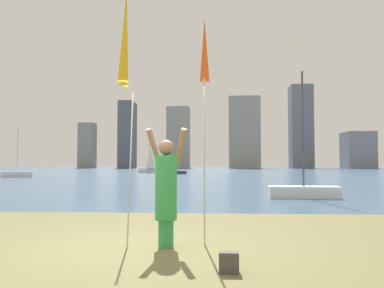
{
  "coord_description": "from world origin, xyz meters",
  "views": [
    {
      "loc": [
        1.27,
        -5.98,
        1.29
      ],
      "look_at": [
        0.12,
        12.22,
        2.18
      ],
      "focal_mm": 36.96,
      "sensor_mm": 36.0,
      "label": 1
    }
  ],
  "objects_px": {
    "kite_flag_left": "(125,39)",
    "sailboat_1": "(150,161)",
    "sailboat_2": "(17,174)",
    "sailboat_3": "(179,172)",
    "kite_flag_right": "(205,56)",
    "bag": "(229,262)",
    "person": "(166,188)",
    "sailboat_4": "(304,191)"
  },
  "relations": [
    {
      "from": "person",
      "to": "sailboat_1",
      "type": "distance_m",
      "value": 47.89
    },
    {
      "from": "sailboat_2",
      "to": "bag",
      "type": "bearing_deg",
      "value": -58.74
    },
    {
      "from": "sailboat_2",
      "to": "kite_flag_left",
      "type": "bearing_deg",
      "value": -60.01
    },
    {
      "from": "kite_flag_left",
      "to": "bag",
      "type": "xyz_separation_m",
      "value": [
        1.51,
        -1.05,
        -3.04
      ]
    },
    {
      "from": "kite_flag_right",
      "to": "sailboat_4",
      "type": "xyz_separation_m",
      "value": [
        3.41,
        8.56,
        -2.78
      ]
    },
    {
      "from": "kite_flag_left",
      "to": "sailboat_1",
      "type": "xyz_separation_m",
      "value": [
        -7.7,
        47.48,
        -1.6
      ]
    },
    {
      "from": "person",
      "to": "sailboat_2",
      "type": "xyz_separation_m",
      "value": [
        -17.42,
        28.86,
        -0.57
      ]
    },
    {
      "from": "person",
      "to": "sailboat_4",
      "type": "relative_size",
      "value": 0.39
    },
    {
      "from": "sailboat_1",
      "to": "sailboat_4",
      "type": "relative_size",
      "value": 1.08
    },
    {
      "from": "bag",
      "to": "sailboat_2",
      "type": "relative_size",
      "value": 0.05
    },
    {
      "from": "kite_flag_left",
      "to": "sailboat_3",
      "type": "distance_m",
      "value": 41.66
    },
    {
      "from": "kite_flag_right",
      "to": "sailboat_1",
      "type": "distance_m",
      "value": 47.72
    },
    {
      "from": "kite_flag_right",
      "to": "sailboat_4",
      "type": "distance_m",
      "value": 9.62
    },
    {
      "from": "bag",
      "to": "sailboat_3",
      "type": "xyz_separation_m",
      "value": [
        -4.75,
        42.49,
        0.11
      ]
    },
    {
      "from": "sailboat_1",
      "to": "sailboat_2",
      "type": "height_order",
      "value": "sailboat_1"
    },
    {
      "from": "person",
      "to": "sailboat_2",
      "type": "relative_size",
      "value": 0.4
    },
    {
      "from": "person",
      "to": "sailboat_3",
      "type": "bearing_deg",
      "value": 102.23
    },
    {
      "from": "person",
      "to": "sailboat_2",
      "type": "distance_m",
      "value": 33.71
    },
    {
      "from": "bag",
      "to": "sailboat_4",
      "type": "relative_size",
      "value": 0.05
    },
    {
      "from": "sailboat_3",
      "to": "sailboat_1",
      "type": "bearing_deg",
      "value": 126.44
    },
    {
      "from": "kite_flag_right",
      "to": "sailboat_1",
      "type": "bearing_deg",
      "value": 100.72
    },
    {
      "from": "kite_flag_left",
      "to": "kite_flag_right",
      "type": "xyz_separation_m",
      "value": [
        1.18,
        0.61,
        -0.11
      ]
    },
    {
      "from": "sailboat_1",
      "to": "person",
      "type": "bearing_deg",
      "value": -80.04
    },
    {
      "from": "kite_flag_left",
      "to": "sailboat_1",
      "type": "relative_size",
      "value": 0.78
    },
    {
      "from": "kite_flag_right",
      "to": "person",
      "type": "bearing_deg",
      "value": -153.05
    },
    {
      "from": "sailboat_3",
      "to": "kite_flag_right",
      "type": "bearing_deg",
      "value": -83.83
    },
    {
      "from": "kite_flag_right",
      "to": "kite_flag_left",
      "type": "bearing_deg",
      "value": -152.69
    },
    {
      "from": "person",
      "to": "kite_flag_left",
      "type": "height_order",
      "value": "kite_flag_left"
    },
    {
      "from": "sailboat_4",
      "to": "kite_flag_right",
      "type": "bearing_deg",
      "value": -111.71
    },
    {
      "from": "sailboat_2",
      "to": "sailboat_3",
      "type": "xyz_separation_m",
      "value": [
        13.6,
        12.27,
        -0.11
      ]
    },
    {
      "from": "kite_flag_right",
      "to": "sailboat_2",
      "type": "bearing_deg",
      "value": 122.24
    },
    {
      "from": "sailboat_2",
      "to": "sailboat_3",
      "type": "bearing_deg",
      "value": 42.06
    },
    {
      "from": "sailboat_4",
      "to": "bag",
      "type": "bearing_deg",
      "value": -106.73
    },
    {
      "from": "person",
      "to": "sailboat_1",
      "type": "xyz_separation_m",
      "value": [
        -8.28,
        47.17,
        0.66
      ]
    },
    {
      "from": "person",
      "to": "kite_flag_right",
      "type": "distance_m",
      "value": 2.25
    },
    {
      "from": "kite_flag_right",
      "to": "bag",
      "type": "height_order",
      "value": "kite_flag_right"
    },
    {
      "from": "sailboat_2",
      "to": "sailboat_1",
      "type": "bearing_deg",
      "value": 63.48
    },
    {
      "from": "kite_flag_left",
      "to": "sailboat_2",
      "type": "relative_size",
      "value": 0.87
    },
    {
      "from": "sailboat_2",
      "to": "person",
      "type": "bearing_deg",
      "value": -58.88
    },
    {
      "from": "person",
      "to": "sailboat_2",
      "type": "bearing_deg",
      "value": 128.04
    },
    {
      "from": "bag",
      "to": "person",
      "type": "bearing_deg",
      "value": 124.12
    },
    {
      "from": "kite_flag_left",
      "to": "sailboat_1",
      "type": "bearing_deg",
      "value": 99.21
    }
  ]
}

